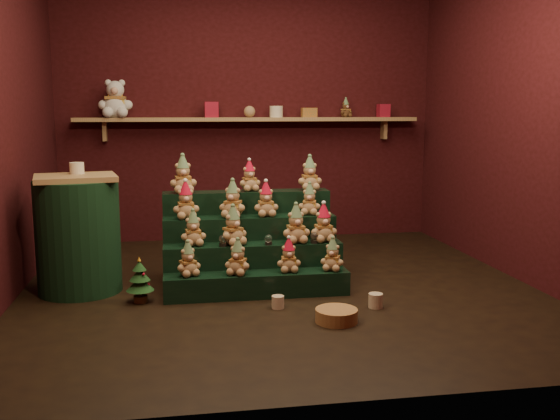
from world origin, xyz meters
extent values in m
plane|color=black|center=(0.00, 0.00, 0.00)|extent=(4.00, 4.00, 0.00)
cube|color=black|center=(0.00, 2.05, 1.40)|extent=(4.00, 0.10, 2.80)
cube|color=black|center=(0.00, -2.05, 1.40)|extent=(4.00, 0.10, 2.80)
cube|color=black|center=(2.05, 0.00, 1.40)|extent=(0.10, 4.00, 2.80)
cube|color=#A37E51|center=(0.00, 1.87, 1.30)|extent=(3.60, 0.26, 0.04)
cube|color=#A37E51|center=(-1.50, 1.94, 1.18)|extent=(0.04, 0.12, 0.20)
cube|color=#A37E51|center=(1.50, 1.94, 1.18)|extent=(0.04, 0.12, 0.20)
cube|color=black|center=(-0.21, -0.20, 0.09)|extent=(1.40, 0.22, 0.18)
cube|color=black|center=(-0.21, 0.02, 0.18)|extent=(1.40, 0.22, 0.36)
cube|color=black|center=(-0.21, 0.24, 0.27)|extent=(1.40, 0.22, 0.54)
cube|color=black|center=(-0.21, 0.46, 0.36)|extent=(1.40, 0.22, 0.72)
cylinder|color=black|center=(-0.45, -0.04, 0.37)|extent=(0.06, 0.06, 0.03)
sphere|color=white|center=(-0.45, -0.04, 0.42)|extent=(0.07, 0.07, 0.07)
cylinder|color=black|center=(-0.09, -0.04, 0.37)|extent=(0.06, 0.06, 0.02)
sphere|color=white|center=(-0.09, -0.04, 0.41)|extent=(0.06, 0.06, 0.06)
cylinder|color=black|center=(0.27, -0.04, 0.37)|extent=(0.06, 0.06, 0.02)
sphere|color=white|center=(0.27, -0.04, 0.42)|extent=(0.07, 0.07, 0.07)
cube|color=#A37E51|center=(-1.54, 0.16, 0.89)|extent=(0.68, 0.60, 0.04)
cylinder|color=black|center=(-1.54, 0.16, 0.44)|extent=(0.63, 0.63, 0.87)
cylinder|color=beige|center=(-1.54, 0.26, 0.95)|extent=(0.11, 0.11, 0.09)
cylinder|color=#4B341B|center=(-1.07, -0.21, 0.03)|extent=(0.10, 0.10, 0.05)
cone|color=#133614|center=(-1.07, -0.21, 0.14)|extent=(0.20, 0.20, 0.10)
cone|color=#133614|center=(-1.07, -0.21, 0.21)|extent=(0.15, 0.15, 0.09)
cone|color=#133614|center=(-1.07, -0.21, 0.28)|extent=(0.10, 0.10, 0.07)
cone|color=gold|center=(-1.07, -0.21, 0.33)|extent=(0.03, 0.03, 0.03)
cylinder|color=#CAB695|center=(-0.10, -0.51, 0.04)|extent=(0.09, 0.09, 0.09)
cylinder|color=#CAB695|center=(0.59, -0.62, 0.05)|extent=(0.10, 0.10, 0.10)
cylinder|color=olive|center=(0.24, -0.87, 0.04)|extent=(0.36, 0.36, 0.09)
cube|color=#A81931|center=(-0.41, 1.85, 1.40)|extent=(0.14, 0.14, 0.16)
cylinder|color=beige|center=(0.27, 1.85, 1.38)|extent=(0.14, 0.14, 0.12)
cube|color=#A81931|center=(1.46, 1.85, 1.39)|extent=(0.12, 0.12, 0.14)
sphere|color=tan|center=(-0.01, 1.85, 1.38)|extent=(0.12, 0.12, 0.12)
cube|color=#CF5A1D|center=(0.63, 1.85, 1.37)|extent=(0.16, 0.10, 0.10)
camera|label=1|loc=(-0.79, -4.73, 1.40)|focal=40.00mm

